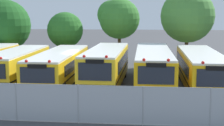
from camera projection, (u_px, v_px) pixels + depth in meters
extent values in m
plane|color=#424244|center=(84.00, 84.00, 23.93)|extent=(160.00, 160.00, 0.00)
cylinder|color=black|center=(10.00, 67.00, 28.34)|extent=(0.29, 1.00, 1.00)
cube|color=yellow|center=(17.00, 65.00, 24.34)|extent=(2.59, 9.07, 1.91)
cube|color=white|center=(17.00, 52.00, 24.19)|extent=(2.54, 8.89, 0.12)
cube|color=black|center=(34.00, 61.00, 24.50)|extent=(0.21, 7.03, 0.69)
cube|color=black|center=(3.00, 60.00, 24.69)|extent=(0.21, 7.03, 0.69)
cube|color=black|center=(18.00, 70.00, 24.40)|extent=(2.62, 9.16, 0.10)
sphere|color=red|center=(1.00, 58.00, 19.83)|extent=(0.18, 0.18, 0.18)
cylinder|color=black|center=(16.00, 85.00, 21.32)|extent=(0.30, 1.01, 1.00)
cylinder|color=black|center=(42.00, 70.00, 27.05)|extent=(0.30, 1.01, 1.00)
cylinder|color=black|center=(17.00, 70.00, 27.22)|extent=(0.30, 1.01, 1.00)
cube|color=yellow|center=(60.00, 66.00, 23.81)|extent=(2.60, 10.40, 1.90)
cube|color=white|center=(60.00, 53.00, 23.66)|extent=(2.55, 10.20, 0.12)
cube|color=black|center=(38.00, 95.00, 18.76)|extent=(2.48, 0.20, 0.36)
cube|color=black|center=(37.00, 75.00, 18.64)|extent=(1.99, 0.09, 0.91)
cube|color=black|center=(78.00, 62.00, 23.96)|extent=(0.17, 8.08, 0.68)
cube|color=black|center=(44.00, 61.00, 24.17)|extent=(0.17, 8.08, 0.68)
cube|color=black|center=(60.00, 72.00, 23.87)|extent=(2.63, 10.51, 0.10)
sphere|color=red|center=(49.00, 61.00, 18.63)|extent=(0.18, 0.18, 0.18)
sphere|color=red|center=(26.00, 61.00, 18.75)|extent=(0.18, 0.18, 0.18)
cube|color=black|center=(37.00, 66.00, 18.55)|extent=(1.10, 0.10, 0.24)
cylinder|color=black|center=(62.00, 90.00, 20.11)|extent=(0.30, 1.00, 1.00)
cylinder|color=black|center=(28.00, 89.00, 20.30)|extent=(0.30, 1.00, 1.00)
cylinder|color=black|center=(83.00, 70.00, 27.17)|extent=(0.30, 1.00, 1.00)
cylinder|color=black|center=(57.00, 69.00, 27.36)|extent=(0.30, 1.00, 1.00)
cube|color=yellow|center=(106.00, 65.00, 23.51)|extent=(2.52, 9.52, 2.15)
cube|color=white|center=(106.00, 50.00, 23.34)|extent=(2.47, 9.33, 0.12)
cube|color=black|center=(95.00, 94.00, 18.93)|extent=(2.40, 0.20, 0.36)
cube|color=black|center=(95.00, 72.00, 18.78)|extent=(1.93, 0.09, 1.03)
cube|color=black|center=(124.00, 60.00, 23.61)|extent=(0.17, 7.39, 0.77)
cube|color=black|center=(91.00, 60.00, 23.90)|extent=(0.17, 7.39, 0.77)
cube|color=black|center=(106.00, 71.00, 23.58)|extent=(2.54, 9.62, 0.10)
sphere|color=red|center=(106.00, 57.00, 18.75)|extent=(0.18, 0.18, 0.18)
sphere|color=red|center=(84.00, 56.00, 18.90)|extent=(0.18, 0.18, 0.18)
cube|color=black|center=(95.00, 62.00, 18.69)|extent=(1.06, 0.10, 0.24)
cylinder|color=black|center=(116.00, 89.00, 20.25)|extent=(0.30, 1.00, 1.00)
cylinder|color=black|center=(82.00, 88.00, 20.50)|extent=(0.30, 1.00, 1.00)
cylinder|color=black|center=(124.00, 71.00, 26.41)|extent=(0.30, 1.00, 1.00)
cylinder|color=black|center=(99.00, 71.00, 26.66)|extent=(0.30, 1.00, 1.00)
cube|color=#EAA80C|center=(153.00, 66.00, 23.43)|extent=(2.50, 11.00, 2.07)
cube|color=white|center=(153.00, 51.00, 23.27)|extent=(2.45, 10.78, 0.12)
cube|color=black|center=(156.00, 98.00, 18.09)|extent=(2.46, 0.18, 0.36)
cube|color=black|center=(156.00, 75.00, 17.95)|extent=(1.98, 0.08, 1.00)
cube|color=black|center=(170.00, 61.00, 23.56)|extent=(0.11, 8.57, 0.75)
cube|color=black|center=(136.00, 61.00, 23.79)|extent=(0.11, 8.57, 0.75)
cube|color=black|center=(153.00, 72.00, 23.50)|extent=(2.53, 11.11, 0.10)
sphere|color=red|center=(168.00, 60.00, 17.93)|extent=(0.18, 0.18, 0.18)
sphere|color=red|center=(144.00, 60.00, 18.06)|extent=(0.18, 0.18, 0.18)
cube|color=black|center=(156.00, 65.00, 17.86)|extent=(1.09, 0.09, 0.24)
cylinder|color=black|center=(173.00, 92.00, 19.44)|extent=(0.29, 1.00, 1.00)
cylinder|color=black|center=(137.00, 91.00, 19.64)|extent=(0.29, 1.00, 1.00)
cylinder|color=black|center=(165.00, 70.00, 27.10)|extent=(0.29, 1.00, 1.00)
cylinder|color=black|center=(139.00, 69.00, 27.30)|extent=(0.29, 1.00, 1.00)
cube|color=#EAA80C|center=(201.00, 68.00, 22.70)|extent=(2.56, 10.57, 1.99)
cube|color=white|center=(201.00, 53.00, 22.54)|extent=(2.51, 10.36, 0.12)
cube|color=black|center=(215.00, 100.00, 17.57)|extent=(2.50, 0.19, 0.36)
cube|color=black|center=(216.00, 78.00, 17.44)|extent=(2.01, 0.08, 0.96)
cube|color=black|center=(219.00, 64.00, 22.80)|extent=(0.13, 8.23, 0.72)
cube|color=black|center=(182.00, 63.00, 23.08)|extent=(0.13, 8.23, 0.72)
cube|color=black|center=(200.00, 74.00, 22.76)|extent=(2.59, 10.68, 0.10)
sphere|color=red|center=(203.00, 63.00, 17.57)|extent=(0.18, 0.18, 0.18)
cube|color=black|center=(216.00, 68.00, 17.35)|extent=(1.10, 0.09, 0.24)
cylinder|color=black|center=(191.00, 94.00, 19.14)|extent=(0.29, 1.00, 1.00)
cylinder|color=black|center=(208.00, 72.00, 26.11)|extent=(0.29, 1.00, 1.00)
cylinder|color=black|center=(180.00, 71.00, 26.36)|extent=(0.29, 1.00, 1.00)
cylinder|color=#4C3823|center=(6.00, 55.00, 32.48)|extent=(0.29, 0.29, 2.06)
sphere|color=#1E561E|center=(5.00, 25.00, 32.05)|extent=(4.99, 4.99, 4.99)
sphere|color=#1E561E|center=(0.00, 28.00, 31.73)|extent=(3.47, 3.47, 3.47)
cylinder|color=#4C3823|center=(66.00, 55.00, 31.84)|extent=(0.32, 0.32, 2.24)
sphere|color=#286623|center=(65.00, 30.00, 31.48)|extent=(3.41, 3.41, 3.41)
sphere|color=#286623|center=(70.00, 25.00, 31.25)|extent=(2.06, 2.06, 2.06)
cylinder|color=#4C3823|center=(119.00, 50.00, 32.49)|extent=(0.32, 0.32, 3.09)
sphere|color=#387A2D|center=(119.00, 19.00, 32.04)|extent=(3.93, 3.93, 3.93)
sphere|color=#387A2D|center=(111.00, 15.00, 32.14)|extent=(2.78, 2.78, 2.78)
cylinder|color=#4C3823|center=(186.00, 52.00, 31.51)|extent=(0.34, 0.34, 2.96)
sphere|color=#478438|center=(187.00, 16.00, 31.01)|extent=(5.02, 5.02, 5.02)
sphere|color=#478438|center=(186.00, 16.00, 31.11)|extent=(3.68, 3.68, 3.68)
cylinder|color=#9EA0A3|center=(16.00, 102.00, 15.72)|extent=(0.07, 0.07, 1.84)
cylinder|color=#9EA0A3|center=(78.00, 104.00, 15.41)|extent=(0.07, 0.07, 1.84)
cylinder|color=#9EA0A3|center=(143.00, 106.00, 15.10)|extent=(0.07, 0.07, 1.84)
cylinder|color=#9EA0A3|center=(210.00, 108.00, 14.79)|extent=(0.07, 0.07, 1.84)
cube|color=#ADB2B7|center=(47.00, 103.00, 15.56)|extent=(21.04, 0.02, 1.80)
cylinder|color=#9EA0A3|center=(46.00, 85.00, 15.43)|extent=(21.04, 0.04, 0.04)
cone|color=#EA5914|center=(24.00, 106.00, 17.43)|extent=(0.37, 0.37, 0.48)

